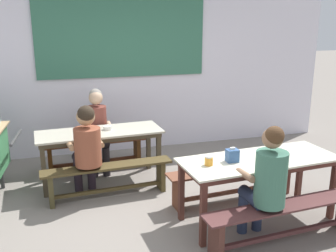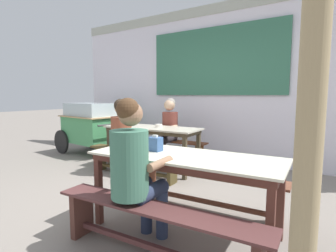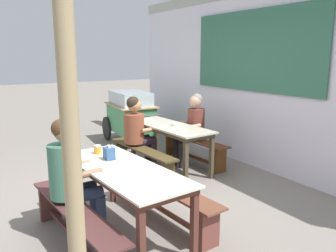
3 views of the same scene
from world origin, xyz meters
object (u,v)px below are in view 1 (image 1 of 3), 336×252
object	(u,v)px
dining_table_near	(259,164)
bench_far_front	(108,176)
bench_near_front	(286,218)
person_near_front	(267,179)
bench_near_back	(233,178)
person_center_facing	(97,125)
bench_far_back	(95,151)
dining_table_far	(100,137)
soup_bowl	(107,128)
condiment_jar	(209,161)
person_left_back_turned	(87,145)
tissue_box	(232,155)

from	to	relation	value
dining_table_near	bench_far_front	size ratio (longest dim) A/B	1.10
bench_near_front	person_near_front	bearing A→B (deg)	167.97
bench_near_back	person_center_facing	size ratio (longest dim) A/B	1.43
bench_far_front	person_near_front	distance (m)	2.11
bench_far_back	person_near_front	xyz separation A→B (m)	(1.45, -2.61, 0.44)
dining_table_far	bench_near_front	xyz separation A→B (m)	(1.65, -2.12, -0.38)
bench_near_front	dining_table_far	bearing A→B (deg)	127.78
bench_far_front	soup_bowl	size ratio (longest dim) A/B	13.51
person_center_facing	condiment_jar	bearing A→B (deg)	-65.33
bench_near_back	person_near_front	xyz separation A→B (m)	(-0.15, -1.03, 0.43)
bench_far_back	bench_near_front	world-z (taller)	same
bench_far_front	bench_near_back	xyz separation A→B (m)	(1.53, -0.51, -0.00)
dining_table_far	person_center_facing	distance (m)	0.47
bench_far_back	person_left_back_turned	xyz separation A→B (m)	(-0.18, -1.03, 0.44)
bench_near_front	tissue_box	size ratio (longest dim) A/B	11.40
dining_table_far	bench_far_back	size ratio (longest dim) A/B	1.10
dining_table_near	condiment_jar	world-z (taller)	condiment_jar
dining_table_near	bench_near_front	xyz separation A→B (m)	(0.04, -0.54, -0.39)
bench_far_back	dining_table_far	bearing A→B (deg)	-86.65
condiment_jar	tissue_box	bearing A→B (deg)	5.96
bench_far_front	condiment_jar	world-z (taller)	condiment_jar
person_left_back_turned	soup_bowl	distance (m)	0.63
bench_far_back	person_left_back_turned	distance (m)	1.13
person_center_facing	bench_near_back	bearing A→B (deg)	-44.41
person_center_facing	tissue_box	bearing A→B (deg)	-58.83
person_near_front	tissue_box	size ratio (longest dim) A/B	7.92
condiment_jar	soup_bowl	world-z (taller)	condiment_jar
person_near_front	bench_near_back	bearing A→B (deg)	81.68
bench_near_back	bench_far_front	bearing A→B (deg)	161.64
bench_near_back	soup_bowl	world-z (taller)	soup_bowl
bench_near_front	condiment_jar	size ratio (longest dim) A/B	17.99
bench_near_front	soup_bowl	size ratio (longest dim) A/B	14.85
dining_table_far	bench_far_back	xyz separation A→B (m)	(-0.03, 0.54, -0.39)
person_near_front	condiment_jar	distance (m)	0.63
dining_table_near	person_center_facing	world-z (taller)	person_center_facing
bench_near_back	person_near_front	world-z (taller)	person_near_front
dining_table_near	bench_far_back	world-z (taller)	dining_table_near
bench_near_front	person_left_back_turned	world-z (taller)	person_left_back_turned
bench_far_back	tissue_box	distance (m)	2.55
bench_far_back	bench_near_back	world-z (taller)	same
bench_far_back	bench_far_front	distance (m)	1.08
bench_near_back	tissue_box	world-z (taller)	tissue_box
person_center_facing	bench_far_back	bearing A→B (deg)	124.73
person_center_facing	condiment_jar	distance (m)	2.30
dining_table_near	person_left_back_turned	size ratio (longest dim) A/B	1.48
dining_table_near	person_near_front	xyz separation A→B (m)	(-0.19, -0.49, 0.05)
dining_table_far	bench_near_back	bearing A→B (deg)	-33.81
person_center_facing	soup_bowl	distance (m)	0.44
bench_near_back	condiment_jar	distance (m)	0.96
bench_near_back	condiment_jar	world-z (taller)	condiment_jar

